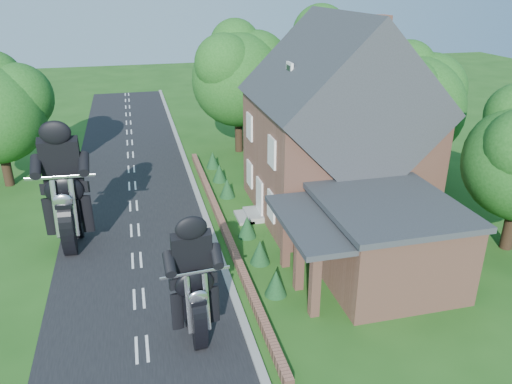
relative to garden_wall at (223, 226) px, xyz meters
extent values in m
plane|color=#1C4914|center=(-4.30, -5.00, -0.20)|extent=(120.00, 120.00, 0.00)
cube|color=black|center=(-4.30, -5.00, -0.19)|extent=(7.00, 80.00, 0.02)
cube|color=gray|center=(-0.65, -5.00, -0.14)|extent=(0.30, 80.00, 0.12)
cube|color=#97614D|center=(0.00, 0.00, 0.00)|extent=(0.30, 22.00, 0.40)
cube|color=#97614D|center=(6.20, 1.00, 2.80)|extent=(8.00, 8.00, 6.00)
cube|color=#282B2F|center=(6.20, 1.00, 5.80)|extent=(8.48, 8.64, 8.48)
cube|color=#97614D|center=(8.20, 1.00, 9.00)|extent=(0.60, 0.90, 1.60)
cube|color=white|center=(3.60, 1.00, 7.30)|extent=(0.12, 0.80, 0.90)
cube|color=black|center=(3.54, 1.00, 7.30)|extent=(0.04, 0.55, 0.65)
cube|color=white|center=(2.14, 1.00, 0.85)|extent=(0.10, 1.10, 2.10)
cube|color=gray|center=(1.80, 1.00, -0.05)|extent=(0.80, 1.60, 0.30)
cube|color=gray|center=(1.30, 1.00, -0.12)|extent=(0.80, 1.60, 0.15)
cube|color=white|center=(2.14, -1.20, 1.40)|extent=(0.10, 1.10, 1.40)
cube|color=black|center=(2.12, -1.20, 1.40)|extent=(0.04, 0.92, 1.22)
cube|color=white|center=(2.14, 3.20, 1.40)|extent=(0.10, 1.10, 1.40)
cube|color=black|center=(2.12, 3.20, 1.40)|extent=(0.04, 0.92, 1.22)
cube|color=white|center=(2.14, -1.20, 4.10)|extent=(0.10, 1.10, 1.40)
cube|color=black|center=(2.12, -1.20, 4.10)|extent=(0.04, 0.92, 1.22)
cube|color=white|center=(2.14, 3.20, 4.10)|extent=(0.10, 1.10, 1.40)
cube|color=black|center=(2.12, 3.20, 4.10)|extent=(0.04, 0.92, 1.22)
cube|color=#97614D|center=(5.70, -5.80, 1.40)|extent=(5.00, 5.60, 3.20)
cube|color=#282B2F|center=(5.70, -5.80, 3.12)|extent=(5.30, 5.94, 0.24)
cube|color=#282B2F|center=(2.60, -5.80, 2.75)|extent=(2.60, 5.32, 0.22)
cube|color=#97614D|center=(2.00, -7.60, 1.20)|extent=(0.35, 0.35, 2.80)
cube|color=#97614D|center=(2.00, -5.80, 1.20)|extent=(0.35, 0.35, 2.80)
cube|color=#97614D|center=(2.00, -4.00, 1.20)|extent=(0.35, 0.35, 2.80)
cylinder|color=black|center=(12.20, 3.50, 1.30)|extent=(0.56, 0.56, 3.00)
sphere|color=#174915|center=(12.20, 3.50, 4.45)|extent=(6.00, 6.00, 6.00)
sphere|color=#174915|center=(13.55, 4.10, 5.35)|extent=(4.32, 4.32, 4.32)
sphere|color=#174915|center=(11.15, 2.60, 5.65)|extent=(3.72, 3.72, 3.72)
sphere|color=#174915|center=(12.30, 4.70, 6.55)|extent=(3.30, 3.30, 3.30)
cylinder|color=black|center=(9.70, 11.00, 1.60)|extent=(0.56, 0.56, 3.60)
sphere|color=#174915|center=(9.70, 11.00, 5.38)|extent=(7.20, 7.20, 7.20)
sphere|color=#174915|center=(11.32, 11.72, 6.46)|extent=(5.18, 5.18, 5.18)
sphere|color=#174915|center=(8.44, 9.92, 6.82)|extent=(4.46, 4.46, 4.46)
sphere|color=#174915|center=(9.80, 12.44, 7.90)|extent=(3.96, 3.96, 3.96)
cylinder|color=black|center=(3.70, 12.00, 1.50)|extent=(0.56, 0.56, 3.40)
sphere|color=#174915|center=(3.70, 12.00, 4.96)|extent=(6.40, 6.40, 6.40)
sphere|color=#174915|center=(5.14, 12.64, 5.92)|extent=(4.61, 4.61, 4.61)
sphere|color=#174915|center=(2.58, 11.04, 6.24)|extent=(3.97, 3.97, 3.97)
sphere|color=#174915|center=(3.80, 13.28, 7.20)|extent=(3.52, 3.52, 3.52)
cylinder|color=black|center=(-11.30, 9.00, 1.20)|extent=(0.56, 0.56, 2.80)
sphere|color=#174915|center=(-11.30, 9.00, 4.14)|extent=(5.60, 5.60, 5.60)
sphere|color=#174915|center=(-10.04, 9.56, 4.98)|extent=(4.03, 4.03, 4.03)
cone|color=#113518|center=(1.00, -6.00, 0.35)|extent=(0.90, 0.90, 1.10)
cone|color=#113518|center=(1.00, -3.50, 0.35)|extent=(0.90, 0.90, 1.10)
cone|color=#113518|center=(1.00, -1.00, 0.35)|extent=(0.90, 0.90, 1.10)
cone|color=#113518|center=(1.00, 4.00, 0.35)|extent=(0.90, 0.90, 1.10)
cone|color=#113518|center=(1.00, 6.50, 0.35)|extent=(0.90, 0.90, 1.10)
cone|color=#113518|center=(1.00, 9.00, 0.35)|extent=(0.90, 0.90, 1.10)
camera|label=1|loc=(-3.82, -21.98, 11.35)|focal=35.00mm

